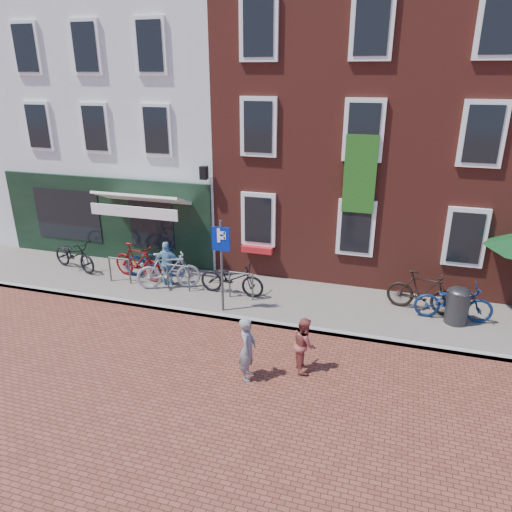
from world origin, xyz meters
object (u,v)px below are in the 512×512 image
(bicycle_2, at_px, (156,261))
(bicycle_5, at_px, (423,292))
(woman, at_px, (248,349))
(bicycle_0, at_px, (74,255))
(bicycle_4, at_px, (232,278))
(litter_bin, at_px, (458,304))
(bicycle_1, at_px, (138,261))
(boy, at_px, (304,344))
(parking_sign, at_px, (221,253))
(cafe_person, at_px, (167,264))
(bicycle_6, at_px, (454,302))
(bicycle_3, at_px, (168,271))

(bicycle_2, height_order, bicycle_5, bicycle_5)
(woman, bearing_deg, bicycle_5, -46.69)
(bicycle_0, xyz_separation_m, bicycle_4, (5.65, -0.28, 0.00))
(litter_bin, distance_m, bicycle_1, 9.48)
(bicycle_1, distance_m, bicycle_2, 0.56)
(boy, bearing_deg, bicycle_4, 20.51)
(bicycle_2, bearing_deg, bicycle_5, -103.44)
(parking_sign, xyz_separation_m, cafe_person, (-2.23, 1.13, -1.00))
(cafe_person, bearing_deg, bicycle_6, 166.29)
(parking_sign, bearing_deg, bicycle_6, 12.06)
(parking_sign, relative_size, bicycle_1, 1.36)
(bicycle_3, xyz_separation_m, bicycle_4, (1.98, 0.16, -0.06))
(bicycle_1, bearing_deg, bicycle_3, -94.61)
(bicycle_4, bearing_deg, parking_sign, -172.31)
(bicycle_1, distance_m, bicycle_4, 3.26)
(parking_sign, height_order, bicycle_4, parking_sign)
(bicycle_0, bearing_deg, bicycle_3, -79.72)
(bicycle_1, bearing_deg, parking_sign, -98.53)
(parking_sign, xyz_separation_m, woman, (1.57, -2.64, -1.08))
(bicycle_5, bearing_deg, boy, 154.25)
(woman, distance_m, bicycle_0, 8.34)
(litter_bin, height_order, bicycle_2, litter_bin)
(woman, distance_m, boy, 1.30)
(litter_bin, relative_size, bicycle_4, 0.54)
(litter_bin, relative_size, boy, 0.83)
(woman, bearing_deg, bicycle_0, 56.01)
(parking_sign, height_order, bicycle_6, parking_sign)
(bicycle_5, height_order, bicycle_6, bicycle_5)
(bicycle_1, bearing_deg, woman, -115.98)
(woman, distance_m, bicycle_5, 5.59)
(woman, height_order, bicycle_0, woman)
(boy, xyz_separation_m, bicycle_1, (-6.03, 3.27, 0.04))
(bicycle_2, bearing_deg, bicycle_0, 83.06)
(bicycle_4, bearing_deg, bicycle_2, 80.33)
(bicycle_6, bearing_deg, cafe_person, 88.20)
(parking_sign, height_order, cafe_person, parking_sign)
(boy, bearing_deg, cafe_person, 35.73)
(bicycle_6, bearing_deg, litter_bin, -152.62)
(litter_bin, xyz_separation_m, bicycle_0, (-11.88, 0.21, -0.03))
(bicycle_5, bearing_deg, litter_bin, -105.98)
(woman, xyz_separation_m, bicycle_2, (-4.48, 4.28, -0.11))
(cafe_person, bearing_deg, bicycle_0, -18.41)
(bicycle_0, distance_m, bicycle_5, 11.01)
(bicycle_6, bearing_deg, woman, 128.38)
(bicycle_3, bearing_deg, woman, -157.67)
(parking_sign, height_order, bicycle_2, parking_sign)
(cafe_person, relative_size, bicycle_4, 0.71)
(bicycle_1, xyz_separation_m, bicycle_3, (1.28, -0.40, 0.00))
(bicycle_6, bearing_deg, bicycle_3, 89.78)
(litter_bin, bearing_deg, parking_sign, -169.48)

